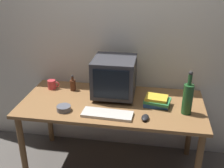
{
  "coord_description": "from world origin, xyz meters",
  "views": [
    {
      "loc": [
        0.36,
        -2.17,
        1.9
      ],
      "look_at": [
        0.0,
        0.0,
        0.91
      ],
      "focal_mm": 44.02,
      "sensor_mm": 36.0,
      "label": 1
    }
  ],
  "objects_px": {
    "bottle_short": "(73,85)",
    "mug": "(52,84)",
    "book_stack": "(157,101)",
    "keyboard": "(108,114)",
    "computer_mouse": "(145,118)",
    "cd_spindle": "(64,108)",
    "crt_monitor": "(114,77)",
    "bottle_tall": "(188,98)"
  },
  "relations": [
    {
      "from": "computer_mouse",
      "to": "mug",
      "type": "bearing_deg",
      "value": 161.74
    },
    {
      "from": "crt_monitor",
      "to": "mug",
      "type": "distance_m",
      "value": 0.65
    },
    {
      "from": "bottle_short",
      "to": "cd_spindle",
      "type": "relative_size",
      "value": 1.34
    },
    {
      "from": "crt_monitor",
      "to": "book_stack",
      "type": "distance_m",
      "value": 0.45
    },
    {
      "from": "crt_monitor",
      "to": "mug",
      "type": "bearing_deg",
      "value": 174.86
    },
    {
      "from": "crt_monitor",
      "to": "keyboard",
      "type": "bearing_deg",
      "value": -89.25
    },
    {
      "from": "mug",
      "to": "bottle_short",
      "type": "bearing_deg",
      "value": -0.42
    },
    {
      "from": "bottle_short",
      "to": "book_stack",
      "type": "relative_size",
      "value": 0.65
    },
    {
      "from": "keyboard",
      "to": "book_stack",
      "type": "height_order",
      "value": "book_stack"
    },
    {
      "from": "bottle_tall",
      "to": "book_stack",
      "type": "height_order",
      "value": "bottle_tall"
    },
    {
      "from": "mug",
      "to": "cd_spindle",
      "type": "bearing_deg",
      "value": -57.89
    },
    {
      "from": "crt_monitor",
      "to": "cd_spindle",
      "type": "height_order",
      "value": "crt_monitor"
    },
    {
      "from": "keyboard",
      "to": "book_stack",
      "type": "xyz_separation_m",
      "value": [
        0.39,
        0.24,
        0.03
      ]
    },
    {
      "from": "crt_monitor",
      "to": "computer_mouse",
      "type": "height_order",
      "value": "crt_monitor"
    },
    {
      "from": "book_stack",
      "to": "mug",
      "type": "relative_size",
      "value": 2.05
    },
    {
      "from": "bottle_tall",
      "to": "bottle_short",
      "type": "relative_size",
      "value": 2.34
    },
    {
      "from": "bottle_tall",
      "to": "mug",
      "type": "relative_size",
      "value": 3.14
    },
    {
      "from": "mug",
      "to": "book_stack",
      "type": "bearing_deg",
      "value": -10.34
    },
    {
      "from": "crt_monitor",
      "to": "computer_mouse",
      "type": "relative_size",
      "value": 3.9
    },
    {
      "from": "keyboard",
      "to": "bottle_short",
      "type": "relative_size",
      "value": 2.61
    },
    {
      "from": "book_stack",
      "to": "cd_spindle",
      "type": "distance_m",
      "value": 0.81
    },
    {
      "from": "computer_mouse",
      "to": "mug",
      "type": "xyz_separation_m",
      "value": [
        -0.95,
        0.44,
        0.03
      ]
    },
    {
      "from": "bottle_tall",
      "to": "book_stack",
      "type": "relative_size",
      "value": 1.54
    },
    {
      "from": "mug",
      "to": "cd_spindle",
      "type": "xyz_separation_m",
      "value": [
        0.26,
        -0.41,
        -0.02
      ]
    },
    {
      "from": "bottle_tall",
      "to": "cd_spindle",
      "type": "bearing_deg",
      "value": -172.85
    },
    {
      "from": "crt_monitor",
      "to": "keyboard",
      "type": "xyz_separation_m",
      "value": [
        0.0,
        -0.37,
        -0.18
      ]
    },
    {
      "from": "crt_monitor",
      "to": "bottle_tall",
      "type": "bearing_deg",
      "value": -18.99
    },
    {
      "from": "computer_mouse",
      "to": "cd_spindle",
      "type": "distance_m",
      "value": 0.69
    },
    {
      "from": "bottle_tall",
      "to": "bottle_short",
      "type": "xyz_separation_m",
      "value": [
        -1.06,
        0.28,
        -0.08
      ]
    },
    {
      "from": "mug",
      "to": "keyboard",
      "type": "bearing_deg",
      "value": -33.75
    },
    {
      "from": "bottle_short",
      "to": "mug",
      "type": "distance_m",
      "value": 0.22
    },
    {
      "from": "bottle_tall",
      "to": "book_stack",
      "type": "xyz_separation_m",
      "value": [
        -0.25,
        0.09,
        -0.1
      ]
    },
    {
      "from": "crt_monitor",
      "to": "bottle_short",
      "type": "distance_m",
      "value": 0.44
    },
    {
      "from": "keyboard",
      "to": "bottle_tall",
      "type": "height_order",
      "value": "bottle_tall"
    },
    {
      "from": "keyboard",
      "to": "mug",
      "type": "xyz_separation_m",
      "value": [
        -0.64,
        0.43,
        0.03
      ]
    },
    {
      "from": "cd_spindle",
      "to": "computer_mouse",
      "type": "bearing_deg",
      "value": -2.66
    },
    {
      "from": "keyboard",
      "to": "mug",
      "type": "height_order",
      "value": "mug"
    },
    {
      "from": "crt_monitor",
      "to": "keyboard",
      "type": "relative_size",
      "value": 0.93
    },
    {
      "from": "crt_monitor",
      "to": "cd_spindle",
      "type": "distance_m",
      "value": 0.54
    },
    {
      "from": "computer_mouse",
      "to": "cd_spindle",
      "type": "bearing_deg",
      "value": -176.0
    },
    {
      "from": "bottle_tall",
      "to": "cd_spindle",
      "type": "xyz_separation_m",
      "value": [
        -1.02,
        -0.13,
        -0.12
      ]
    },
    {
      "from": "computer_mouse",
      "to": "cd_spindle",
      "type": "height_order",
      "value": "cd_spindle"
    }
  ]
}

